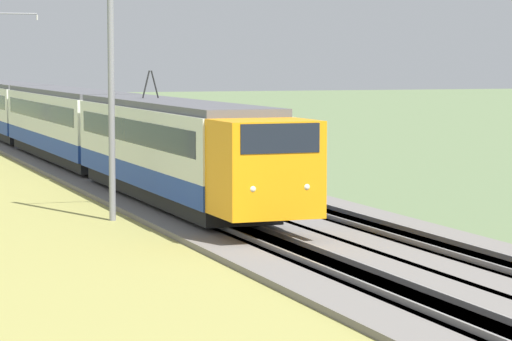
# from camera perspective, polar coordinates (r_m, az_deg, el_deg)

# --- Properties ---
(ballast_main) EXTENTS (240.00, 4.40, 0.30)m
(ballast_main) POSITION_cam_1_polar(r_m,az_deg,el_deg) (59.18, -7.96, -0.06)
(ballast_main) COLOR slate
(ballast_main) RESTS_ON ground
(ballast_adjacent) EXTENTS (240.00, 4.40, 0.30)m
(ballast_adjacent) POSITION_cam_1_polar(r_m,az_deg,el_deg) (60.18, -4.11, 0.06)
(ballast_adjacent) COLOR slate
(ballast_adjacent) RESTS_ON ground
(track_main) EXTENTS (240.00, 1.57, 0.45)m
(track_main) POSITION_cam_1_polar(r_m,az_deg,el_deg) (59.18, -7.96, -0.06)
(track_main) COLOR #4C4238
(track_main) RESTS_ON ground
(track_adjacent) EXTENTS (240.00, 1.57, 0.45)m
(track_adjacent) POSITION_cam_1_polar(r_m,az_deg,el_deg) (60.18, -4.11, 0.07)
(track_adjacent) COLOR #4C4238
(track_adjacent) RESTS_ON ground
(passenger_train) EXTENTS (61.79, 3.00, 5.15)m
(passenger_train) POSITION_cam_1_polar(r_m,az_deg,el_deg) (64.14, -8.96, 2.35)
(passenger_train) COLOR orange
(passenger_train) RESTS_ON ground
(catenary_mast_mid) EXTENTS (0.22, 2.56, 9.01)m
(catenary_mast_mid) POSITION_cam_1_polar(r_m,az_deg,el_deg) (41.00, -6.75, 3.93)
(catenary_mast_mid) COLOR slate
(catenary_mast_mid) RESTS_ON ground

